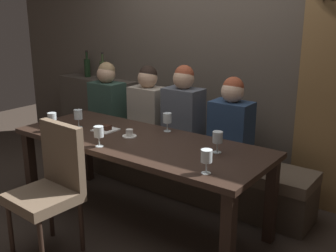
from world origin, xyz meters
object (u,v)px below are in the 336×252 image
object	(u,v)px
wine_glass_center_back	(78,115)
wine_bottle_dark_red	(87,67)
wine_glass_center_front	(52,119)
diner_far_end	(183,111)
chair_near_side	(52,182)
diner_bearded	(148,106)
espresso_cup	(129,134)
banquette_bench	(186,171)
dining_table	(139,149)
wine_glass_far_left	(167,119)
wine_glass_end_left	(99,133)
diner_redhead	(107,100)
diner_near_end	(231,122)
wine_bottle_pale_label	(103,70)
wine_glass_far_right	(206,157)
dessert_plate	(106,129)
wine_glass_near_right	(218,138)

from	to	relation	value
wine_glass_center_back	wine_bottle_dark_red	bearing A→B (deg)	133.77
wine_glass_center_front	diner_far_end	bearing A→B (deg)	51.73
chair_near_side	diner_bearded	size ratio (longest dim) A/B	1.25
chair_near_side	espresso_cup	world-z (taller)	chair_near_side
diner_far_end	wine_bottle_dark_red	xyz separation A→B (m)	(-1.72, 0.39, 0.23)
banquette_bench	wine_bottle_dark_red	distance (m)	1.96
dining_table	espresso_cup	bearing A→B (deg)	175.31
dining_table	espresso_cup	xyz separation A→B (m)	(-0.11, 0.01, 0.11)
wine_glass_far_left	wine_glass_end_left	xyz separation A→B (m)	(-0.18, -0.64, -0.00)
wine_glass_center_back	wine_glass_far_left	xyz separation A→B (m)	(0.72, 0.38, -0.00)
dining_table	diner_far_end	distance (m)	0.70
dining_table	wine_bottle_dark_red	world-z (taller)	wine_bottle_dark_red
chair_near_side	diner_far_end	world-z (taller)	diner_far_end
banquette_bench	diner_redhead	xyz separation A→B (m)	(-1.03, -0.02, 0.59)
diner_redhead	wine_bottle_dark_red	xyz separation A→B (m)	(-0.71, 0.38, 0.25)
diner_near_end	wine_glass_center_front	size ratio (longest dim) A/B	4.65
wine_bottle_pale_label	wine_glass_center_back	bearing A→B (deg)	-54.92
wine_glass_center_front	wine_glass_center_back	bearing A→B (deg)	65.17
wine_glass_far_left	wine_glass_far_right	distance (m)	0.98
wine_glass_far_right	wine_glass_center_back	bearing A→B (deg)	171.12
wine_bottle_dark_red	dessert_plate	bearing A→B (deg)	-38.03
dining_table	wine_glass_center_front	xyz separation A→B (m)	(-0.76, -0.27, 0.20)
chair_near_side	dessert_plate	world-z (taller)	chair_near_side
diner_redhead	diner_far_end	size ratio (longest dim) A/B	0.94
wine_bottle_dark_red	wine_glass_far_left	size ratio (longest dim) A/B	1.99
diner_redhead	diner_near_end	size ratio (longest dim) A/B	1.02
diner_far_end	dessert_plate	bearing A→B (deg)	-119.92
wine_bottle_pale_label	wine_glass_near_right	world-z (taller)	wine_bottle_pale_label
wine_bottle_pale_label	wine_glass_near_right	xyz separation A→B (m)	(2.10, -0.92, -0.22)
diner_bearded	dessert_plate	bearing A→B (deg)	-83.91
diner_redhead	diner_far_end	world-z (taller)	diner_far_end
wine_glass_center_back	wine_glass_far_left	bearing A→B (deg)	27.72
dining_table	diner_far_end	bearing A→B (deg)	91.71
diner_far_end	wine_glass_center_back	size ratio (longest dim) A/B	5.04
dining_table	wine_glass_end_left	bearing A→B (deg)	-112.35
diner_far_end	diner_near_end	world-z (taller)	diner_far_end
wine_glass_far_left	dessert_plate	distance (m)	0.55
diner_near_end	wine_glass_near_right	distance (m)	0.63
wine_glass_center_back	wine_glass_end_left	distance (m)	0.60
banquette_bench	wine_glass_far_left	xyz separation A→B (m)	(0.05, -0.38, 0.62)
espresso_cup	diner_near_end	bearing A→B (deg)	49.29
banquette_bench	dessert_plate	size ratio (longest dim) A/B	13.16
dining_table	espresso_cup	size ratio (longest dim) A/B	18.33
wine_glass_end_left	dessert_plate	size ratio (longest dim) A/B	0.86
espresso_cup	diner_redhead	bearing A→B (deg)	143.78
wine_glass_near_right	wine_bottle_dark_red	bearing A→B (deg)	158.31
dessert_plate	wine_glass_center_front	bearing A→B (deg)	-142.10
wine_glass_near_right	wine_glass_end_left	bearing A→B (deg)	-152.35
wine_bottle_pale_label	wine_glass_near_right	bearing A→B (deg)	-23.63
banquette_bench	wine_glass_near_right	xyz separation A→B (m)	(0.68, -0.60, 0.62)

